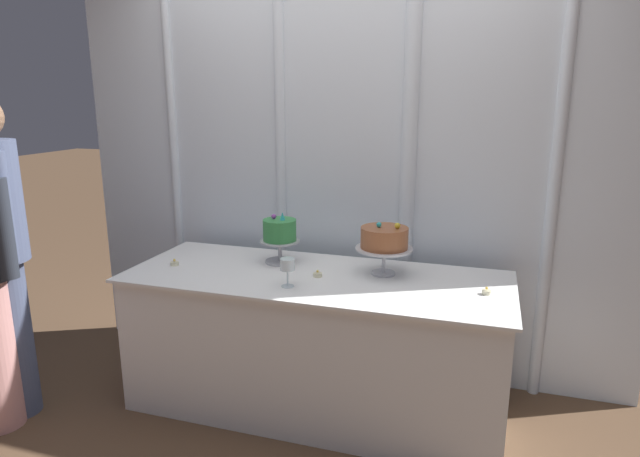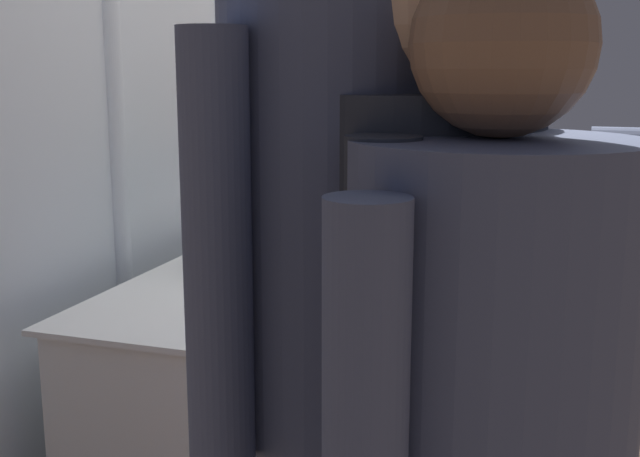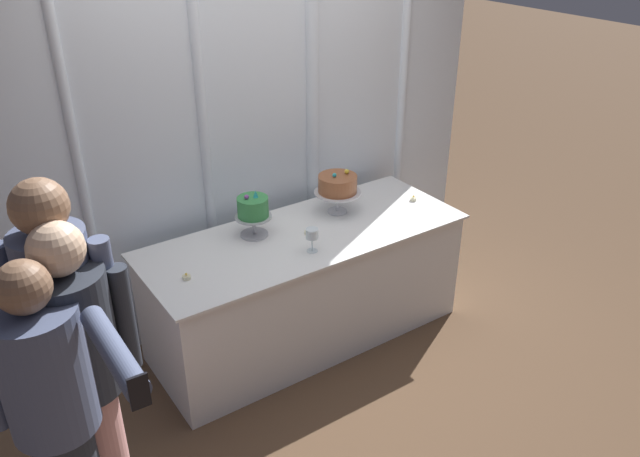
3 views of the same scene
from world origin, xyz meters
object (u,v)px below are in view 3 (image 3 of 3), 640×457
at_px(tealight_far_left, 186,277).
at_px(tealight_near_left, 308,232).
at_px(wine_glass, 312,235).
at_px(guest_man_dark_suit, 84,376).
at_px(cake_display_nearleft, 253,210).
at_px(cake_table, 306,286).
at_px(guest_man_pink_jacket, 71,344).
at_px(guest_girl_blue_dress, 56,415).
at_px(cake_display_nearright, 338,185).
at_px(tealight_near_right, 413,199).

relative_size(tealight_far_left, tealight_near_left, 0.95).
xyz_separation_m(wine_glass, guest_man_dark_suit, (-1.44, -0.48, -0.00)).
relative_size(cake_display_nearleft, tealight_near_left, 6.10).
height_order(cake_table, guest_man_dark_suit, guest_man_dark_suit).
relative_size(guest_man_pink_jacket, guest_girl_blue_dress, 1.12).
relative_size(cake_display_nearright, tealight_far_left, 6.54).
relative_size(tealight_near_right, guest_man_dark_suit, 0.03).
height_order(cake_display_nearleft, guest_man_dark_suit, guest_man_dark_suit).
bearing_deg(cake_table, guest_girl_blue_dress, -154.46).
distance_m(tealight_far_left, tealight_near_left, 0.83).
height_order(wine_glass, tealight_far_left, wine_glass).
relative_size(wine_glass, tealight_near_right, 3.36).
xyz_separation_m(cake_table, cake_display_nearright, (0.34, 0.13, 0.57)).
bearing_deg(tealight_near_left, cake_display_nearleft, 148.21).
bearing_deg(tealight_near_right, guest_girl_blue_dress, -162.90).
height_order(cake_display_nearleft, tealight_near_right, cake_display_nearleft).
relative_size(wine_glass, tealight_far_left, 3.15).
relative_size(guest_man_dark_suit, guest_girl_blue_dress, 1.04).
bearing_deg(cake_display_nearleft, tealight_far_left, -157.27).
bearing_deg(tealight_far_left, tealight_near_right, 1.77).
xyz_separation_m(wine_glass, guest_girl_blue_dress, (-1.59, -0.59, -0.04)).
xyz_separation_m(cake_table, cake_display_nearleft, (-0.26, 0.16, 0.55)).
height_order(wine_glass, guest_man_pink_jacket, guest_man_pink_jacket).
bearing_deg(wine_glass, cake_display_nearright, 38.40).
relative_size(tealight_near_left, guest_girl_blue_dress, 0.03).
distance_m(tealight_near_right, guest_man_pink_jacket, 2.46).
distance_m(tealight_near_left, tealight_near_right, 0.85).
relative_size(cake_display_nearright, guest_man_pink_jacket, 0.18).
height_order(cake_display_nearright, guest_girl_blue_dress, guest_girl_blue_dress).
bearing_deg(tealight_far_left, tealight_near_left, 3.86).
xyz_separation_m(cake_display_nearright, tealight_near_right, (0.53, -0.15, -0.18)).
bearing_deg(guest_girl_blue_dress, cake_table, 25.54).
distance_m(cake_table, tealight_near_left, 0.39).
xyz_separation_m(cake_table, tealight_near_right, (0.87, -0.02, 0.39)).
height_order(cake_display_nearright, guest_man_pink_jacket, guest_man_pink_jacket).
height_order(wine_glass, guest_girl_blue_dress, guest_girl_blue_dress).
relative_size(tealight_near_right, guest_girl_blue_dress, 0.03).
relative_size(wine_glass, guest_girl_blue_dress, 0.10).
distance_m(tealight_far_left, guest_girl_blue_dress, 1.13).
xyz_separation_m(cake_display_nearleft, guest_man_pink_jacket, (-1.26, -0.71, 0.02)).
distance_m(tealight_near_left, guest_man_dark_suit, 1.67).
xyz_separation_m(tealight_far_left, guest_girl_blue_dress, (-0.86, -0.73, 0.06)).
xyz_separation_m(cake_table, guest_man_pink_jacket, (-1.52, -0.55, 0.57)).
bearing_deg(tealight_near_right, guest_man_dark_suit, -164.50).
height_order(wine_glass, tealight_near_left, wine_glass).
distance_m(cake_table, tealight_far_left, 0.90).
relative_size(tealight_far_left, guest_girl_blue_dress, 0.03).
height_order(guest_man_dark_suit, guest_girl_blue_dress, guest_man_dark_suit).
bearing_deg(guest_man_dark_suit, wine_glass, 18.35).
bearing_deg(tealight_near_left, wine_glass, -117.10).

